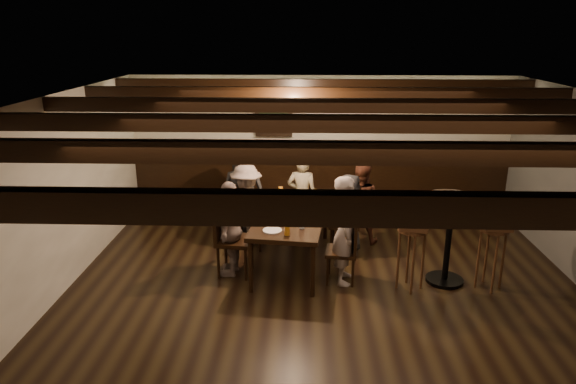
{
  "coord_description": "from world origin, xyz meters",
  "views": [
    {
      "loc": [
        -0.27,
        -5.22,
        3.13
      ],
      "look_at": [
        -0.49,
        1.3,
        1.05
      ],
      "focal_mm": 32.0,
      "sensor_mm": 36.0,
      "label": 1
    }
  ],
  "objects_px": {
    "person_bench_centre": "(302,196)",
    "person_bench_right": "(360,203)",
    "chair_left_far": "(234,252)",
    "chair_right_near": "(346,234)",
    "chair_right_far": "(342,262)",
    "person_left_near": "(246,206)",
    "dining_table": "(292,217)",
    "chair_left_near": "(249,228)",
    "bar_stool_right": "(491,256)",
    "person_right_far": "(346,230)",
    "high_top_table": "(450,227)",
    "bar_stool_left": "(411,257)",
    "person_left_far": "(231,228)",
    "person_bench_left": "(243,192)",
    "person_right_near": "(348,214)"
  },
  "relations": [
    {
      "from": "bar_stool_right",
      "to": "chair_left_far",
      "type": "bearing_deg",
      "value": 177.76
    },
    {
      "from": "chair_left_near",
      "to": "person_right_far",
      "type": "height_order",
      "value": "person_right_far"
    },
    {
      "from": "person_right_far",
      "to": "person_bench_left",
      "type": "bearing_deg",
      "value": 50.71
    },
    {
      "from": "person_left_near",
      "to": "dining_table",
      "type": "bearing_deg",
      "value": 59.04
    },
    {
      "from": "person_right_far",
      "to": "person_left_near",
      "type": "bearing_deg",
      "value": 59.04
    },
    {
      "from": "dining_table",
      "to": "person_bench_right",
      "type": "bearing_deg",
      "value": 45.0
    },
    {
      "from": "person_bench_left",
      "to": "person_right_near",
      "type": "relative_size",
      "value": 1.21
    },
    {
      "from": "high_top_table",
      "to": "bar_stool_left",
      "type": "xyz_separation_m",
      "value": [
        -0.5,
        -0.21,
        -0.32
      ]
    },
    {
      "from": "bar_stool_right",
      "to": "person_left_near",
      "type": "bearing_deg",
      "value": 162.42
    },
    {
      "from": "chair_right_far",
      "to": "person_bench_right",
      "type": "relative_size",
      "value": 0.69
    },
    {
      "from": "chair_left_near",
      "to": "person_left_far",
      "type": "distance_m",
      "value": 0.97
    },
    {
      "from": "person_right_far",
      "to": "person_bench_right",
      "type": "bearing_deg",
      "value": -6.34
    },
    {
      "from": "chair_right_near",
      "to": "person_left_near",
      "type": "height_order",
      "value": "person_left_near"
    },
    {
      "from": "chair_right_near",
      "to": "person_left_far",
      "type": "distance_m",
      "value": 1.76
    },
    {
      "from": "person_left_far",
      "to": "person_bench_right",
      "type": "bearing_deg",
      "value": 129.29
    },
    {
      "from": "chair_left_far",
      "to": "chair_right_near",
      "type": "xyz_separation_m",
      "value": [
        1.54,
        0.72,
        -0.01
      ]
    },
    {
      "from": "dining_table",
      "to": "person_bench_right",
      "type": "height_order",
      "value": "person_bench_right"
    },
    {
      "from": "chair_left_far",
      "to": "high_top_table",
      "type": "relative_size",
      "value": 0.85
    },
    {
      "from": "chair_left_far",
      "to": "dining_table",
      "type": "bearing_deg",
      "value": 121.97
    },
    {
      "from": "person_left_far",
      "to": "person_left_near",
      "type": "bearing_deg",
      "value": 180.0
    },
    {
      "from": "person_bench_centre",
      "to": "person_bench_right",
      "type": "bearing_deg",
      "value": 170.54
    },
    {
      "from": "high_top_table",
      "to": "bar_stool_right",
      "type": "xyz_separation_m",
      "value": [
        0.5,
        -0.16,
        -0.32
      ]
    },
    {
      "from": "person_bench_right",
      "to": "bar_stool_left",
      "type": "height_order",
      "value": "person_bench_right"
    },
    {
      "from": "chair_left_far",
      "to": "person_left_far",
      "type": "xyz_separation_m",
      "value": [
        -0.03,
        0.0,
        0.34
      ]
    },
    {
      "from": "chair_right_near",
      "to": "person_right_far",
      "type": "relative_size",
      "value": 0.67
    },
    {
      "from": "dining_table",
      "to": "high_top_table",
      "type": "xyz_separation_m",
      "value": [
        1.99,
        -0.51,
        0.08
      ]
    },
    {
      "from": "person_bench_centre",
      "to": "person_bench_right",
      "type": "relative_size",
      "value": 1.04
    },
    {
      "from": "person_left_near",
      "to": "person_left_far",
      "type": "bearing_deg",
      "value": -0.0
    },
    {
      "from": "person_right_near",
      "to": "high_top_table",
      "type": "distance_m",
      "value": 1.49
    },
    {
      "from": "person_bench_right",
      "to": "person_bench_centre",
      "type": "bearing_deg",
      "value": -9.46
    },
    {
      "from": "person_bench_left",
      "to": "person_left_far",
      "type": "relative_size",
      "value": 1.11
    },
    {
      "from": "bar_stool_right",
      "to": "person_right_far",
      "type": "bearing_deg",
      "value": 178.86
    },
    {
      "from": "chair_left_near",
      "to": "bar_stool_right",
      "type": "relative_size",
      "value": 0.81
    },
    {
      "from": "chair_left_far",
      "to": "person_bench_centre",
      "type": "bearing_deg",
      "value": 154.33
    },
    {
      "from": "dining_table",
      "to": "chair_left_far",
      "type": "bearing_deg",
      "value": -148.03
    },
    {
      "from": "dining_table",
      "to": "chair_left_far",
      "type": "distance_m",
      "value": 0.93
    },
    {
      "from": "person_right_far",
      "to": "high_top_table",
      "type": "xyz_separation_m",
      "value": [
        1.3,
        0.02,
        0.05
      ]
    },
    {
      "from": "person_bench_left",
      "to": "high_top_table",
      "type": "relative_size",
      "value": 1.23
    },
    {
      "from": "chair_left_far",
      "to": "chair_left_near",
      "type": "bearing_deg",
      "value": 179.95
    },
    {
      "from": "chair_left_far",
      "to": "person_bench_right",
      "type": "distance_m",
      "value": 2.13
    },
    {
      "from": "person_bench_right",
      "to": "person_left_far",
      "type": "distance_m",
      "value": 2.13
    },
    {
      "from": "person_right_far",
      "to": "bar_stool_right",
      "type": "xyz_separation_m",
      "value": [
        1.8,
        -0.14,
        -0.27
      ]
    },
    {
      "from": "dining_table",
      "to": "chair_right_near",
      "type": "distance_m",
      "value": 0.93
    },
    {
      "from": "chair_right_far",
      "to": "person_bench_left",
      "type": "distance_m",
      "value": 2.16
    },
    {
      "from": "chair_right_far",
      "to": "person_left_near",
      "type": "xyz_separation_m",
      "value": [
        -1.35,
        1.07,
        0.38
      ]
    },
    {
      "from": "chair_left_far",
      "to": "person_bench_right",
      "type": "xyz_separation_m",
      "value": [
        1.77,
        1.15,
        0.32
      ]
    },
    {
      "from": "person_bench_right",
      "to": "person_left_near",
      "type": "bearing_deg",
      "value": 15.26
    },
    {
      "from": "chair_right_far",
      "to": "bar_stool_right",
      "type": "distance_m",
      "value": 1.84
    },
    {
      "from": "person_bench_right",
      "to": "bar_stool_left",
      "type": "xyz_separation_m",
      "value": [
        0.49,
        -1.51,
        -0.18
      ]
    },
    {
      "from": "dining_table",
      "to": "bar_stool_right",
      "type": "relative_size",
      "value": 1.76
    }
  ]
}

